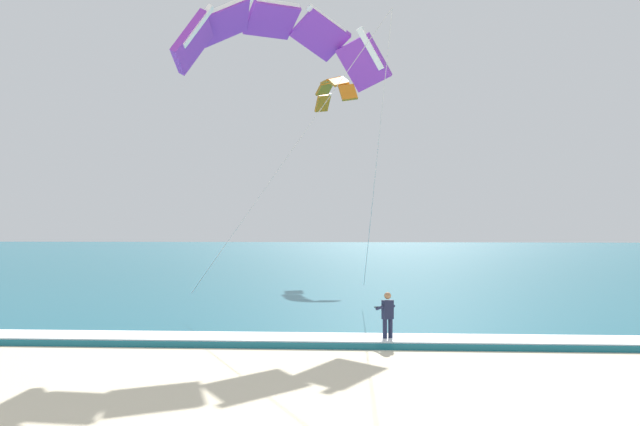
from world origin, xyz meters
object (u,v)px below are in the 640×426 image
object	(u,v)px
kitesurfer	(387,316)
kite_primary	(278,35)
surfboard	(388,345)
kite_distant	(333,89)

from	to	relation	value
kitesurfer	kite_primary	size ratio (longest dim) A/B	0.14
kitesurfer	kite_primary	world-z (taller)	kite_primary
surfboard	kite_distant	size ratio (longest dim) A/B	0.26
kitesurfer	surfboard	bearing A→B (deg)	-62.58
surfboard	kite_distant	world-z (taller)	kite_distant
kite_distant	kitesurfer	bearing A→B (deg)	-83.86
kitesurfer	kite_primary	bearing A→B (deg)	121.86
kite_primary	kite_distant	distance (m)	21.49
surfboard	kitesurfer	world-z (taller)	kitesurfer
kite_primary	surfboard	bearing A→B (deg)	-58.15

